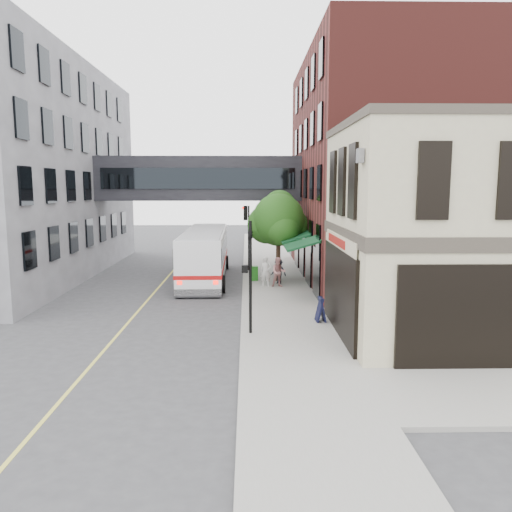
{
  "coord_description": "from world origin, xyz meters",
  "views": [
    {
      "loc": [
        0.26,
        -17.4,
        5.99
      ],
      "look_at": [
        0.66,
        4.23,
        2.95
      ],
      "focal_mm": 35.0,
      "sensor_mm": 36.0,
      "label": 1
    }
  ],
  "objects_px": {
    "pedestrian_c": "(279,271)",
    "bus": "(205,252)",
    "pedestrian_b": "(279,272)",
    "sandwich_board": "(321,309)",
    "newspaper_box": "(254,273)",
    "pedestrian_a": "(266,272)"
  },
  "relations": [
    {
      "from": "pedestrian_c",
      "to": "sandwich_board",
      "type": "distance_m",
      "value": 8.66
    },
    {
      "from": "bus",
      "to": "newspaper_box",
      "type": "bearing_deg",
      "value": -21.62
    },
    {
      "from": "bus",
      "to": "sandwich_board",
      "type": "distance_m",
      "value": 12.38
    },
    {
      "from": "pedestrian_c",
      "to": "bus",
      "type": "bearing_deg",
      "value": -178.57
    },
    {
      "from": "bus",
      "to": "pedestrian_c",
      "type": "xyz_separation_m",
      "value": [
        4.63,
        -2.26,
        -0.86
      ]
    },
    {
      "from": "sandwich_board",
      "to": "newspaper_box",
      "type": "bearing_deg",
      "value": 101.95
    },
    {
      "from": "newspaper_box",
      "to": "sandwich_board",
      "type": "relative_size",
      "value": 0.84
    },
    {
      "from": "pedestrian_b",
      "to": "newspaper_box",
      "type": "bearing_deg",
      "value": 121.1
    },
    {
      "from": "pedestrian_b",
      "to": "newspaper_box",
      "type": "distance_m",
      "value": 2.49
    },
    {
      "from": "pedestrian_c",
      "to": "newspaper_box",
      "type": "relative_size",
      "value": 1.65
    },
    {
      "from": "newspaper_box",
      "to": "pedestrian_c",
      "type": "bearing_deg",
      "value": -40.69
    },
    {
      "from": "pedestrian_a",
      "to": "sandwich_board",
      "type": "distance_m",
      "value": 8.01
    },
    {
      "from": "pedestrian_b",
      "to": "pedestrian_a",
      "type": "bearing_deg",
      "value": 163.34
    },
    {
      "from": "pedestrian_b",
      "to": "sandwich_board",
      "type": "bearing_deg",
      "value": -83.44
    },
    {
      "from": "newspaper_box",
      "to": "sandwich_board",
      "type": "height_order",
      "value": "sandwich_board"
    },
    {
      "from": "bus",
      "to": "pedestrian_b",
      "type": "bearing_deg",
      "value": -35.71
    },
    {
      "from": "bus",
      "to": "pedestrian_b",
      "type": "distance_m",
      "value": 5.65
    },
    {
      "from": "bus",
      "to": "pedestrian_b",
      "type": "height_order",
      "value": "bus"
    },
    {
      "from": "bus",
      "to": "newspaper_box",
      "type": "height_order",
      "value": "bus"
    },
    {
      "from": "bus",
      "to": "pedestrian_a",
      "type": "distance_m",
      "value": 4.96
    },
    {
      "from": "pedestrian_a",
      "to": "newspaper_box",
      "type": "distance_m",
      "value": 2.01
    },
    {
      "from": "pedestrian_b",
      "to": "pedestrian_c",
      "type": "distance_m",
      "value": 1.02
    }
  ]
}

